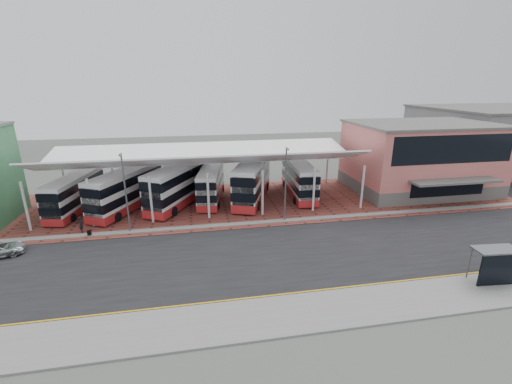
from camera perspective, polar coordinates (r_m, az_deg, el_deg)
ground at (r=31.43m, az=4.21°, el=-9.48°), size 140.00×140.00×0.00m
road at (r=30.58m, az=4.69°, el=-10.31°), size 120.00×14.00×0.02m
forecourt at (r=43.47m, az=2.47°, el=-1.42°), size 72.00×16.00×0.06m
sidewalk at (r=24.14m, az=9.88°, el=-18.98°), size 120.00×4.00×0.14m
north_kerb at (r=36.86m, az=1.79°, el=-5.02°), size 120.00×0.80×0.14m
yellow_line_near at (r=25.68m, az=8.29°, el=-16.48°), size 120.00×0.12×0.01m
yellow_line_far at (r=25.91m, az=8.07°, el=-16.12°), size 120.00×0.12×0.01m
canopy at (r=41.79m, az=-8.52°, el=5.82°), size 37.00×11.63×7.07m
terminal at (r=51.80m, az=25.69°, el=5.30°), size 18.40×14.40×9.25m
warehouse at (r=75.75m, az=36.89°, el=7.38°), size 30.50×20.50×10.25m
lamp_west at (r=35.35m, az=-20.94°, el=0.14°), size 0.16×0.90×8.07m
lamp_east at (r=35.93m, az=4.95°, el=1.58°), size 0.16×0.90×8.07m
bus_0 at (r=44.43m, az=-27.92°, el=-0.28°), size 4.26×10.41×4.18m
bus_1 at (r=42.55m, az=-20.76°, el=0.27°), size 7.45×11.22×4.65m
bus_2 at (r=42.46m, az=-12.66°, el=1.15°), size 7.98×11.73×4.88m
bus_3 at (r=43.39m, az=-7.48°, el=1.34°), size 4.07×10.45×4.20m
bus_4 at (r=43.24m, az=-0.61°, el=1.97°), size 6.78×12.30×4.98m
bus_5 at (r=45.12m, az=7.17°, el=2.16°), size 3.24×10.90×4.43m
pedestrian at (r=38.35m, az=-27.13°, el=-4.82°), size 0.62×0.73×1.68m
suitcase at (r=37.34m, az=-26.02°, el=-6.18°), size 0.34×0.24×0.58m
bus_shelter at (r=31.31m, az=35.61°, el=-9.54°), size 3.41×1.77×2.64m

